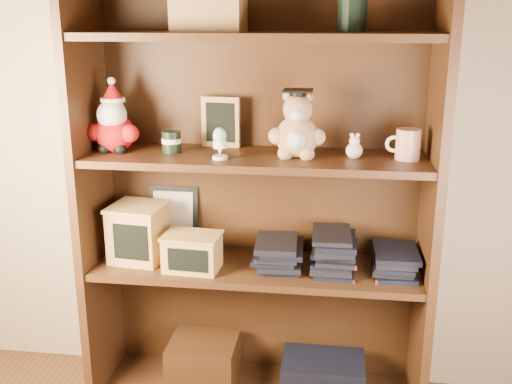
% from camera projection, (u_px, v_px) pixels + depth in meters
% --- Properties ---
extents(room_envelope, '(3.04, 3.04, 2.51)m').
position_uv_depth(room_envelope, '(9.00, 2.00, 0.65)').
color(room_envelope, '#4D311A').
rests_on(room_envelope, ground).
extents(bookcase, '(1.20, 0.35, 1.60)m').
position_uv_depth(bookcase, '(257.00, 199.00, 2.11)').
color(bookcase, '#3F2312').
rests_on(bookcase, ground).
extents(shelf_lower, '(1.14, 0.33, 0.02)m').
position_uv_depth(shelf_lower, '(256.00, 268.00, 2.13)').
color(shelf_lower, '#3F2312').
rests_on(shelf_lower, ground).
extents(shelf_upper, '(1.14, 0.33, 0.02)m').
position_uv_depth(shelf_upper, '(256.00, 159.00, 2.01)').
color(shelf_upper, '#3F2312').
rests_on(shelf_upper, ground).
extents(santa_plush, '(0.19, 0.13, 0.26)m').
position_uv_depth(santa_plush, '(114.00, 124.00, 2.04)').
color(santa_plush, '#A50F0F').
rests_on(santa_plush, shelf_upper).
extents(teachers_tin, '(0.07, 0.07, 0.07)m').
position_uv_depth(teachers_tin, '(172.00, 142.00, 2.04)').
color(teachers_tin, black).
rests_on(teachers_tin, shelf_upper).
extents(chalkboard_plaque, '(0.14, 0.08, 0.18)m').
position_uv_depth(chalkboard_plaque, '(221.00, 123.00, 2.11)').
color(chalkboard_plaque, '#9E7547').
rests_on(chalkboard_plaque, shelf_upper).
extents(egg_cup, '(0.05, 0.05, 0.10)m').
position_uv_depth(egg_cup, '(220.00, 142.00, 1.94)').
color(egg_cup, white).
rests_on(egg_cup, shelf_upper).
extents(grad_teddy_bear, '(0.19, 0.16, 0.23)m').
position_uv_depth(grad_teddy_bear, '(297.00, 131.00, 1.96)').
color(grad_teddy_bear, tan).
rests_on(grad_teddy_bear, shelf_upper).
extents(pink_figurine, '(0.05, 0.05, 0.09)m').
position_uv_depth(pink_figurine, '(354.00, 148.00, 1.96)').
color(pink_figurine, beige).
rests_on(pink_figurine, shelf_upper).
extents(teacher_mug, '(0.11, 0.08, 0.10)m').
position_uv_depth(teacher_mug, '(407.00, 144.00, 1.93)').
color(teacher_mug, silver).
rests_on(teacher_mug, shelf_upper).
extents(certificate_frame, '(0.19, 0.05, 0.24)m').
position_uv_depth(certificate_frame, '(174.00, 217.00, 2.26)').
color(certificate_frame, black).
rests_on(certificate_frame, shelf_lower).
extents(treats_box, '(0.21, 0.21, 0.20)m').
position_uv_depth(treats_box, '(139.00, 232.00, 2.15)').
color(treats_box, tan).
rests_on(treats_box, shelf_lower).
extents(pencils_box, '(0.20, 0.15, 0.13)m').
position_uv_depth(pencils_box, '(192.00, 252.00, 2.07)').
color(pencils_box, tan).
rests_on(pencils_box, shelf_lower).
extents(book_stack_left, '(0.14, 0.20, 0.10)m').
position_uv_depth(book_stack_left, '(279.00, 253.00, 2.10)').
color(book_stack_left, black).
rests_on(book_stack_left, shelf_lower).
extents(book_stack_mid, '(0.14, 0.20, 0.13)m').
position_uv_depth(book_stack_mid, '(334.00, 252.00, 2.07)').
color(book_stack_mid, black).
rests_on(book_stack_mid, shelf_lower).
extents(book_stack_right, '(0.14, 0.20, 0.08)m').
position_uv_depth(book_stack_right, '(392.00, 261.00, 2.05)').
color(book_stack_right, black).
rests_on(book_stack_right, shelf_lower).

